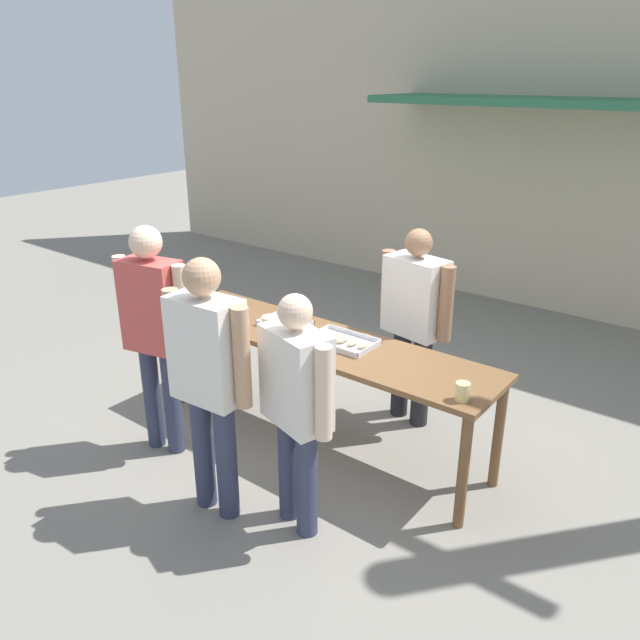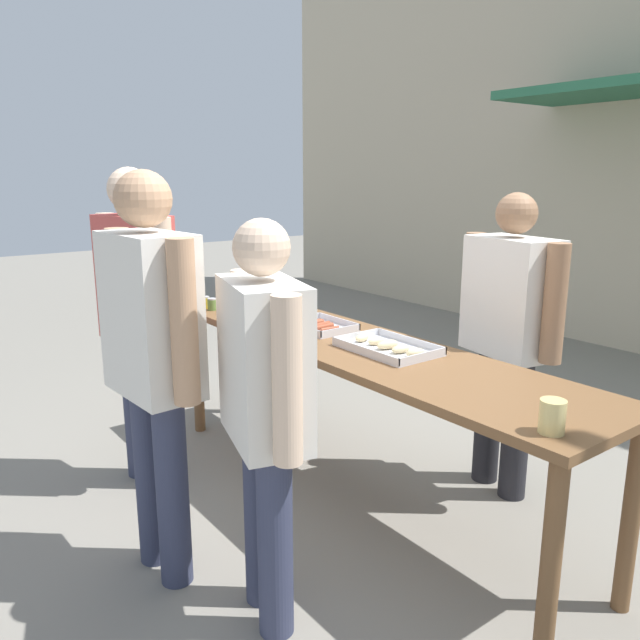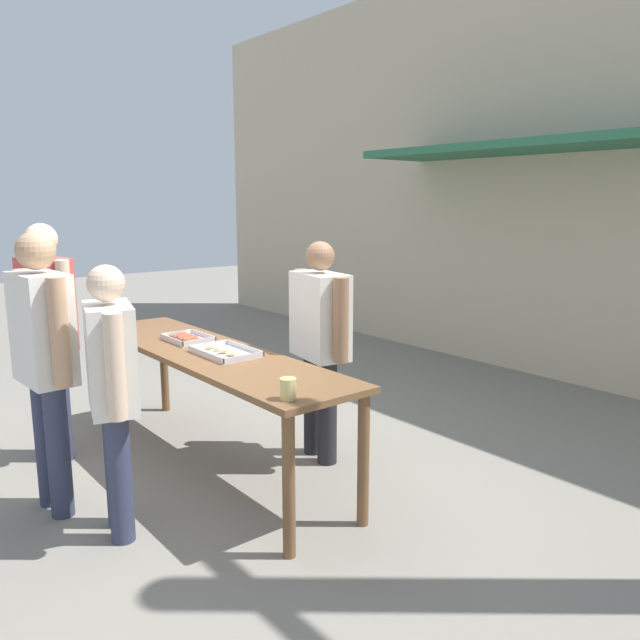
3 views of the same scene
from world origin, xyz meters
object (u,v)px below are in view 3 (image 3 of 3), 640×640
object	(u,v)px
condiment_jar_mustard	(110,322)
person_server_behind_table	(320,334)
food_tray_buns	(226,352)
person_customer_with_cup	(112,380)
food_tray_sausages	(187,339)
person_customer_waiting_in_line	(44,350)
person_customer_holding_hotdog	(48,321)
condiment_jar_ketchup	(114,324)
beer_cup	(288,389)

from	to	relation	value
condiment_jar_mustard	person_server_behind_table	distance (m)	1.89
food_tray_buns	person_customer_with_cup	world-z (taller)	person_customer_with_cup
food_tray_sausages	food_tray_buns	distance (m)	0.56
food_tray_buns	condiment_jar_mustard	world-z (taller)	condiment_jar_mustard
person_server_behind_table	person_customer_waiting_in_line	xyz separation A→B (m)	(-0.41, -1.77, 0.07)
condiment_jar_mustard	person_server_behind_table	bearing A→B (deg)	29.13
condiment_jar_mustard	person_server_behind_table	world-z (taller)	person_server_behind_table
person_customer_holding_hotdog	food_tray_sausages	bearing A→B (deg)	-131.80
food_tray_buns	condiment_jar_ketchup	distance (m)	1.38
condiment_jar_ketchup	food_tray_buns	bearing A→B (deg)	10.61
food_tray_buns	person_customer_holding_hotdog	size ratio (longest dim) A/B	0.28
person_server_behind_table	person_customer_with_cup	xyz separation A→B (m)	(0.10, -1.56, -0.03)
condiment_jar_mustard	person_customer_with_cup	distance (m)	1.87
food_tray_sausages	person_server_behind_table	distance (m)	1.02
person_customer_with_cup	person_customer_waiting_in_line	distance (m)	0.57
beer_cup	person_customer_with_cup	bearing A→B (deg)	-138.20
condiment_jar_mustard	person_customer_with_cup	size ratio (longest dim) A/B	0.05
condiment_jar_mustard	condiment_jar_ketchup	xyz separation A→B (m)	(0.08, 0.01, 0.00)
condiment_jar_mustard	beer_cup	world-z (taller)	beer_cup
person_customer_with_cup	person_customer_waiting_in_line	size ratio (longest dim) A/B	0.90
person_customer_waiting_in_line	condiment_jar_ketchup	bearing A→B (deg)	-40.31
food_tray_buns	person_customer_waiting_in_line	distance (m)	1.14
person_customer_waiting_in_line	beer_cup	bearing A→B (deg)	-148.85
food_tray_sausages	food_tray_buns	xyz separation A→B (m)	(0.56, 0.00, 0.00)
person_customer_holding_hotdog	person_customer_with_cup	world-z (taller)	person_customer_holding_hotdog
beer_cup	person_customer_holding_hotdog	xyz separation A→B (m)	(-2.09, -0.61, 0.12)
person_customer_holding_hotdog	person_customer_waiting_in_line	size ratio (longest dim) A/B	1.01
person_customer_waiting_in_line	food_tray_buns	bearing A→B (deg)	-103.77
person_customer_with_cup	person_customer_holding_hotdog	bearing A→B (deg)	13.83
food_tray_buns	condiment_jar_ketchup	size ratio (longest dim) A/B	6.25
person_server_behind_table	beer_cup	bearing A→B (deg)	-36.74
food_tray_buns	person_server_behind_table	distance (m)	0.69
food_tray_buns	person_customer_waiting_in_line	xyz separation A→B (m)	(-0.20, -1.11, 0.15)
food_tray_sausages	person_customer_with_cup	bearing A→B (deg)	-46.05
person_server_behind_table	person_customer_with_cup	distance (m)	1.57
food_tray_sausages	person_customer_holding_hotdog	distance (m)	0.99
person_customer_with_cup	person_server_behind_table	bearing A→B (deg)	-70.09
beer_cup	person_customer_waiting_in_line	bearing A→B (deg)	-145.31
condiment_jar_mustard	beer_cup	xyz separation A→B (m)	(2.49, 0.01, 0.02)
person_customer_with_cup	condiment_jar_ketchup	bearing A→B (deg)	-5.31
condiment_jar_ketchup	person_customer_waiting_in_line	world-z (taller)	person_customer_waiting_in_line
food_tray_sausages	person_server_behind_table	size ratio (longest dim) A/B	0.23
person_customer_with_cup	beer_cup	bearing A→B (deg)	-122.11
condiment_jar_ketchup	person_customer_waiting_in_line	bearing A→B (deg)	-36.77
food_tray_sausages	condiment_jar_ketchup	bearing A→B (deg)	-162.42
condiment_jar_mustard	person_customer_waiting_in_line	world-z (taller)	person_customer_waiting_in_line
food_tray_sausages	person_customer_with_cup	distance (m)	1.26
condiment_jar_ketchup	beer_cup	size ratio (longest dim) A/B	0.66
food_tray_sausages	beer_cup	xyz separation A→B (m)	(1.61, -0.24, 0.04)
beer_cup	person_customer_holding_hotdog	size ratio (longest dim) A/B	0.07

